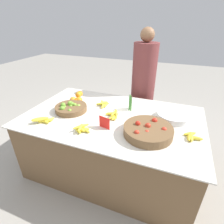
% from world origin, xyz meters
% --- Properties ---
extents(ground_plane, '(12.00, 12.00, 0.00)m').
position_xyz_m(ground_plane, '(0.00, 0.00, 0.00)').
color(ground_plane, '#A39E93').
extents(market_table, '(1.82, 1.12, 0.69)m').
position_xyz_m(market_table, '(0.00, 0.00, 0.34)').
color(market_table, brown).
rests_on(market_table, ground_plane).
extents(lime_bowl, '(0.34, 0.34, 0.10)m').
position_xyz_m(lime_bowl, '(-0.47, -0.05, 0.72)').
color(lime_bowl, brown).
rests_on(lime_bowl, market_table).
extents(tomato_basket, '(0.43, 0.43, 0.11)m').
position_xyz_m(tomato_basket, '(0.41, -0.19, 0.73)').
color(tomato_basket, brown).
rests_on(tomato_basket, market_table).
extents(orange_pile, '(0.15, 0.19, 0.12)m').
position_xyz_m(orange_pile, '(-0.51, 0.17, 0.74)').
color(orange_pile, orange).
rests_on(orange_pile, market_table).
extents(metal_bowl, '(0.32, 0.32, 0.06)m').
position_xyz_m(metal_bowl, '(0.60, 0.18, 0.72)').
color(metal_bowl, silver).
rests_on(metal_bowl, market_table).
extents(price_sign, '(0.11, 0.03, 0.11)m').
position_xyz_m(price_sign, '(0.01, -0.23, 0.75)').
color(price_sign, red).
rests_on(price_sign, market_table).
extents(veg_bundle, '(0.05, 0.07, 0.17)m').
position_xyz_m(veg_bundle, '(0.13, 0.21, 0.77)').
color(veg_bundle, '#428438').
rests_on(veg_bundle, market_table).
extents(banana_bunch_back_center, '(0.16, 0.16, 0.03)m').
position_xyz_m(banana_bunch_back_center, '(0.76, -0.11, 0.70)').
color(banana_bunch_back_center, yellow).
rests_on(banana_bunch_back_center, market_table).
extents(banana_bunch_middle_left, '(0.18, 0.16, 0.05)m').
position_xyz_m(banana_bunch_middle_left, '(-0.17, -0.35, 0.71)').
color(banana_bunch_middle_left, yellow).
rests_on(banana_bunch_middle_left, market_table).
extents(banana_bunch_front_left, '(0.15, 0.18, 0.05)m').
position_xyz_m(banana_bunch_front_left, '(-0.18, 0.20, 0.71)').
color(banana_bunch_front_left, yellow).
rests_on(banana_bunch_front_left, market_table).
extents(banana_bunch_middle_right, '(0.16, 0.20, 0.05)m').
position_xyz_m(banana_bunch_middle_right, '(0.02, 0.00, 0.71)').
color(banana_bunch_middle_right, yellow).
rests_on(banana_bunch_middle_right, market_table).
extents(banana_bunch_front_right, '(0.18, 0.19, 0.06)m').
position_xyz_m(banana_bunch_front_right, '(-0.58, -0.35, 0.71)').
color(banana_bunch_front_right, yellow).
rests_on(banana_bunch_front_right, market_table).
extents(vendor_person, '(0.32, 0.32, 1.50)m').
position_xyz_m(vendor_person, '(0.14, 0.83, 0.69)').
color(vendor_person, brown).
rests_on(vendor_person, ground_plane).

